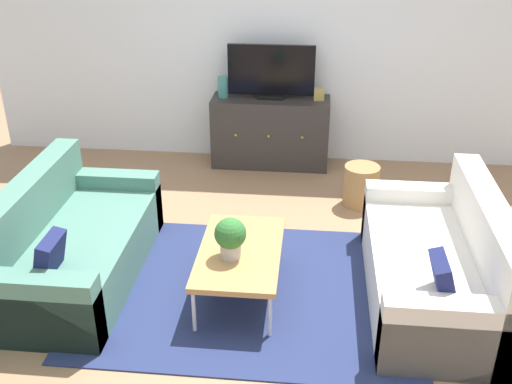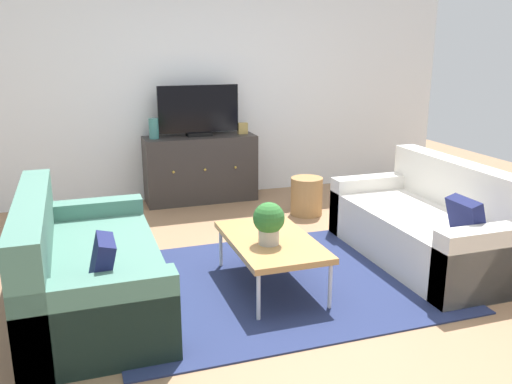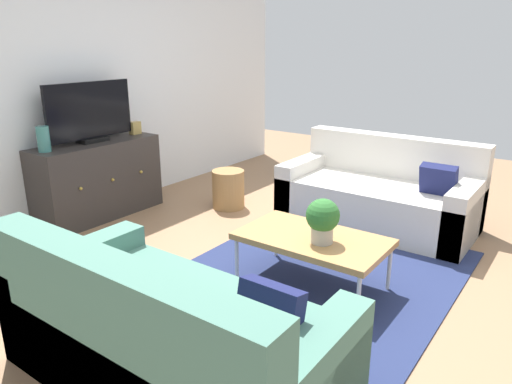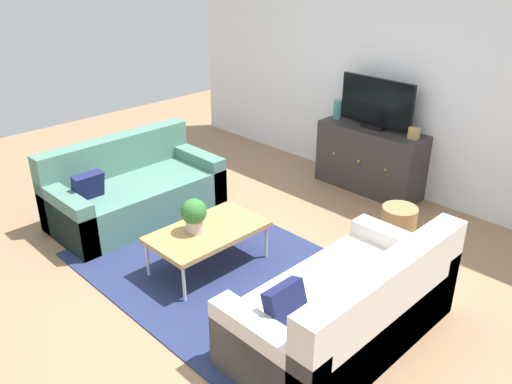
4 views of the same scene
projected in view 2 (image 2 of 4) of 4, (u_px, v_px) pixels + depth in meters
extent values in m
plane|color=#997251|center=(270.00, 275.00, 4.34)|extent=(10.00, 10.00, 0.00)
cube|color=white|center=(196.00, 82.00, 6.30)|extent=(6.40, 0.12, 2.70)
cube|color=navy|center=(277.00, 282.00, 4.20)|extent=(2.50, 1.90, 0.01)
cube|color=#4C7A6B|center=(93.00, 279.00, 3.77)|extent=(0.90, 1.77, 0.43)
cube|color=#4C7A6B|center=(36.00, 258.00, 3.61)|extent=(0.20, 1.77, 0.82)
cube|color=#4C7A6B|center=(88.00, 233.00, 4.48)|extent=(0.90, 0.18, 0.55)
cube|color=#4C7A6B|center=(99.00, 325.00, 3.03)|extent=(0.90, 0.18, 0.55)
cube|color=#191E4C|center=(102.00, 263.00, 3.19)|extent=(0.17, 0.30, 0.32)
cube|color=silver|center=(423.00, 236.00, 4.60)|extent=(0.90, 1.77, 0.43)
cube|color=silver|center=(460.00, 210.00, 4.66)|extent=(0.20, 1.77, 0.82)
cube|color=silver|center=(375.00, 203.00, 5.31)|extent=(0.90, 0.18, 0.55)
cube|color=silver|center=(491.00, 264.00, 3.86)|extent=(0.90, 0.18, 0.55)
cube|color=#191E4C|center=(466.00, 219.00, 4.00)|extent=(0.18, 0.30, 0.32)
cube|color=#B7844C|center=(271.00, 241.00, 4.05)|extent=(0.60, 1.04, 0.04)
cylinder|color=silver|center=(258.00, 297.00, 3.58)|extent=(0.03, 0.03, 0.34)
cylinder|color=silver|center=(330.00, 286.00, 3.74)|extent=(0.03, 0.03, 0.34)
cylinder|color=silver|center=(221.00, 247.00, 4.45)|extent=(0.03, 0.03, 0.34)
cylinder|color=silver|center=(280.00, 240.00, 4.62)|extent=(0.03, 0.03, 0.34)
cylinder|color=#B7B2A8|center=(269.00, 237.00, 3.92)|extent=(0.15, 0.15, 0.11)
sphere|color=#2D6B2D|center=(269.00, 218.00, 3.88)|extent=(0.23, 0.23, 0.23)
cube|color=#332D2B|center=(200.00, 169.00, 6.30)|extent=(1.27, 0.44, 0.76)
sphere|color=#B79338|center=(173.00, 172.00, 5.96)|extent=(0.03, 0.03, 0.03)
sphere|color=#B79338|center=(205.00, 170.00, 6.07)|extent=(0.03, 0.03, 0.03)
sphere|color=#B79338|center=(235.00, 167.00, 6.18)|extent=(0.03, 0.03, 0.03)
cube|color=black|center=(199.00, 134.00, 6.21)|extent=(0.28, 0.16, 0.04)
cube|color=black|center=(198.00, 109.00, 6.13)|extent=(0.92, 0.04, 0.53)
cylinder|color=teal|center=(154.00, 128.00, 6.00)|extent=(0.11, 0.11, 0.23)
cube|color=tan|center=(243.00, 128.00, 6.34)|extent=(0.11, 0.07, 0.13)
cylinder|color=#9E7547|center=(307.00, 196.00, 5.82)|extent=(0.34, 0.34, 0.41)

